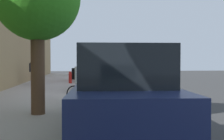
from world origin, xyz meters
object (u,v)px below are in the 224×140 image
parked_suv_tan_nearest (86,67)px  parked_pickup_dark_blue_far (121,95)px  bicycle_at_curb (85,95)px  pedestrian_on_phone (34,70)px  fire_hydrant (70,77)px  cyclist_with_backpack (79,76)px  parked_sedan_grey_mid (97,78)px  parked_suv_red_second (89,70)px

parked_suv_tan_nearest → parked_pickup_dark_blue_far: parked_suv_tan_nearest is taller
bicycle_at_curb → pedestrian_on_phone: (3.23, -8.17, 0.73)m
pedestrian_on_phone → fire_hydrant: 2.57m
parked_pickup_dark_blue_far → fire_hydrant: 13.41m
cyclist_with_backpack → pedestrian_on_phone: bearing=-68.7°
parked_sedan_grey_mid → parked_pickup_dark_blue_far: bearing=90.0°
parked_suv_red_second → bicycle_at_curb: (0.46, 11.61, -0.63)m
bicycle_at_curb → pedestrian_on_phone: 8.82m
parked_suv_tan_nearest → pedestrian_on_phone: 14.33m
parked_suv_tan_nearest → pedestrian_on_phone: bearing=75.1°
parked_sedan_grey_mid → cyclist_with_backpack: cyclist_with_backpack is taller
parked_pickup_dark_blue_far → bicycle_at_curb: size_ratio=3.64×
parked_suv_tan_nearest → parked_suv_red_second: 10.42m
parked_suv_tan_nearest → parked_suv_red_second: size_ratio=1.00×
parked_pickup_dark_blue_far → cyclist_with_backpack: parked_pickup_dark_blue_far is taller
parked_suv_tan_nearest → cyclist_with_backpack: parked_suv_tan_nearest is taller
parked_suv_red_second → pedestrian_on_phone: parked_suv_red_second is taller
parked_sedan_grey_mid → fire_hydrant: (1.61, -4.27, -0.17)m
parked_suv_tan_nearest → parked_sedan_grey_mid: parked_suv_tan_nearest is taller
parked_suv_red_second → pedestrian_on_phone: (3.69, 3.43, 0.10)m
parked_suv_tan_nearest → parked_suv_red_second: bearing=90.0°
cyclist_with_backpack → fire_hydrant: cyclist_with_backpack is taller
parked_pickup_dark_blue_far → pedestrian_on_phone: parked_pickup_dark_blue_far is taller
parked_sedan_grey_mid → cyclist_with_backpack: (0.94, 4.38, 0.33)m
parked_sedan_grey_mid → cyclist_with_backpack: bearing=77.9°
parked_pickup_dark_blue_far → parked_suv_red_second: bearing=-89.1°
parked_sedan_grey_mid → fire_hydrant: parked_sedan_grey_mid is taller
fire_hydrant → parked_sedan_grey_mid: bearing=110.7°
parked_suv_tan_nearest → cyclist_with_backpack: 21.57m
parked_pickup_dark_blue_far → pedestrian_on_phone: bearing=-72.3°
pedestrian_on_phone → parked_suv_red_second: bearing=-137.1°
parked_sedan_grey_mid → pedestrian_on_phone: 5.18m
parked_suv_red_second → parked_sedan_grey_mid: 6.77m
bicycle_at_curb → parked_suv_tan_nearest: bearing=-91.2°
cyclist_with_backpack → pedestrian_on_phone: pedestrian_on_phone is taller
parked_sedan_grey_mid → cyclist_with_backpack: 4.49m
parked_sedan_grey_mid → bicycle_at_curb: (0.72, 4.84, -0.36)m
bicycle_at_curb → cyclist_with_backpack: (0.22, -0.46, 0.68)m
parked_suv_tan_nearest → bicycle_at_curb: size_ratio=3.22×
parked_suv_tan_nearest → fire_hydrant: bearing=84.0°
parked_pickup_dark_blue_far → bicycle_at_curb: bearing=-80.3°
bicycle_at_curb → fire_hydrant: fire_hydrant is taller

